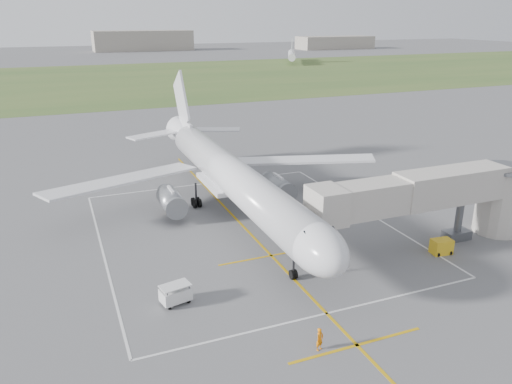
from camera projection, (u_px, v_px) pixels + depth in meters
name	position (u px, v px, depth m)	size (l,w,h in m)	color
ground	(234.00, 217.00, 53.66)	(700.00, 700.00, 0.00)	#505052
grass_strip	(104.00, 80.00, 167.26)	(700.00, 120.00, 0.02)	#395525
apron_markings	(254.00, 238.00, 48.58)	(28.20, 60.00, 0.01)	#C0900B
airliner	(231.00, 176.00, 52.86)	(38.93, 46.75, 13.52)	silver
jet_bridge	(443.00, 196.00, 45.86)	(23.40, 5.00, 7.20)	#AAA499
gpu_unit	(441.00, 247.00, 45.15)	(1.94, 1.47, 1.36)	gold
baggage_cart	(176.00, 294.00, 37.23)	(2.44, 1.77, 1.54)	silver
ramp_worker_nose	(320.00, 339.00, 32.01)	(0.57, 0.38, 1.58)	orange
ramp_worker_wing	(168.00, 205.00, 54.46)	(0.92, 0.72, 1.90)	#D66C06
distant_hangars	(47.00, 45.00, 277.96)	(345.00, 49.00, 12.00)	gray
distant_aircraft	(116.00, 60.00, 201.01)	(171.77, 32.46, 8.85)	silver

